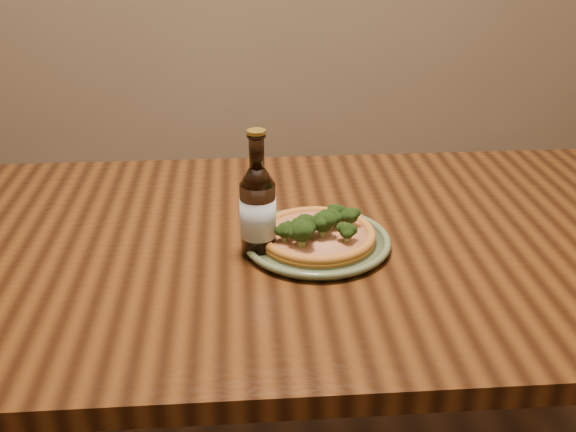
{
  "coord_description": "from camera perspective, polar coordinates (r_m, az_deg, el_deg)",
  "views": [
    {
      "loc": [
        -0.11,
        -1.05,
        1.36
      ],
      "look_at": [
        -0.03,
        0.06,
        0.82
      ],
      "focal_mm": 42.0,
      "sensor_mm": 36.0,
      "label": 1
    }
  ],
  "objects": [
    {
      "name": "table",
      "position": [
        1.35,
        1.02,
        -5.48
      ],
      "size": [
        1.6,
        0.9,
        0.75
      ],
      "color": "#44250E",
      "rests_on": "ground"
    },
    {
      "name": "plate",
      "position": [
        1.28,
        2.45,
        -2.15
      ],
      "size": [
        0.28,
        0.28,
        0.02
      ],
      "rotation": [
        0.0,
        0.0,
        -0.06
      ],
      "color": "#546646",
      "rests_on": "table"
    },
    {
      "name": "pizza",
      "position": [
        1.26,
        2.49,
        -1.48
      ],
      "size": [
        0.22,
        0.22,
        0.07
      ],
      "rotation": [
        0.0,
        0.0,
        0.17
      ],
      "color": "#AE7027",
      "rests_on": "plate"
    },
    {
      "name": "beer_bottle",
      "position": [
        1.22,
        -2.57,
        0.53
      ],
      "size": [
        0.07,
        0.07,
        0.24
      ],
      "rotation": [
        0.0,
        0.0,
        0.43
      ],
      "color": "black",
      "rests_on": "table"
    }
  ]
}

